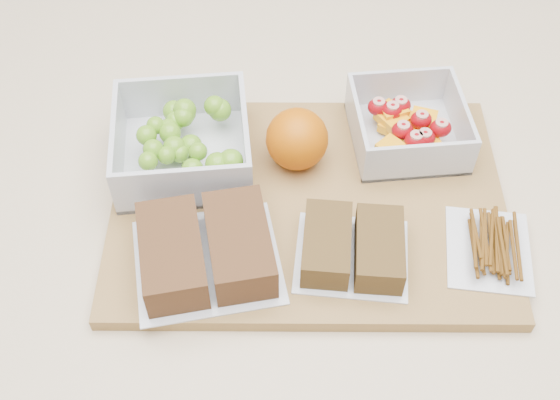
# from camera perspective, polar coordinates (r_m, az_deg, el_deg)

# --- Properties ---
(counter) EXTENTS (1.20, 0.90, 0.90)m
(counter) POSITION_cam_1_polar(r_m,az_deg,el_deg) (1.15, 1.04, -15.36)
(counter) COLOR beige
(counter) RESTS_ON ground
(cutting_board) EXTENTS (0.45, 0.34, 0.02)m
(cutting_board) POSITION_cam_1_polar(r_m,az_deg,el_deg) (0.76, 2.33, -0.32)
(cutting_board) COLOR olive
(cutting_board) RESTS_ON counter
(grape_container) EXTENTS (0.14, 0.14, 0.06)m
(grape_container) POSITION_cam_1_polar(r_m,az_deg,el_deg) (0.78, -7.72, 4.69)
(grape_container) COLOR silver
(grape_container) RESTS_ON cutting_board
(fruit_container) EXTENTS (0.12, 0.12, 0.05)m
(fruit_container) POSITION_cam_1_polar(r_m,az_deg,el_deg) (0.81, 10.30, 5.86)
(fruit_container) COLOR silver
(fruit_container) RESTS_ON cutting_board
(orange) EXTENTS (0.07, 0.07, 0.07)m
(orange) POSITION_cam_1_polar(r_m,az_deg,el_deg) (0.76, 1.39, 4.98)
(orange) COLOR #C95C04
(orange) RESTS_ON cutting_board
(sandwich_bag_left) EXTENTS (0.15, 0.14, 0.04)m
(sandwich_bag_left) POSITION_cam_1_polar(r_m,az_deg,el_deg) (0.69, -6.03, -4.07)
(sandwich_bag_left) COLOR silver
(sandwich_bag_left) RESTS_ON cutting_board
(sandwich_bag_center) EXTENTS (0.13, 0.12, 0.03)m
(sandwich_bag_center) POSITION_cam_1_polar(r_m,az_deg,el_deg) (0.70, 5.93, -3.84)
(sandwich_bag_center) COLOR silver
(sandwich_bag_center) RESTS_ON cutting_board
(pretzel_bag) EXTENTS (0.10, 0.12, 0.02)m
(pretzel_bag) POSITION_cam_1_polar(r_m,az_deg,el_deg) (0.73, 16.75, -3.45)
(pretzel_bag) COLOR silver
(pretzel_bag) RESTS_ON cutting_board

